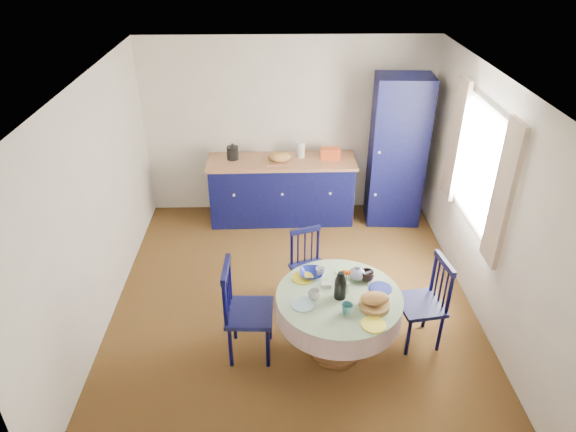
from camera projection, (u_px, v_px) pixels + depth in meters
name	position (u px, v px, depth m)	size (l,w,h in m)	color
floor	(293.00, 302.00, 5.83)	(4.50, 4.50, 0.00)	black
ceiling	(295.00, 83.00, 4.58)	(4.50, 4.50, 0.00)	white
wall_back	(288.00, 128.00, 7.15)	(4.00, 0.02, 2.50)	white
wall_left	(96.00, 208.00, 5.16)	(0.02, 4.50, 2.50)	white
wall_right	(489.00, 203.00, 5.25)	(0.02, 4.50, 2.50)	white
window	(479.00, 167.00, 5.37)	(0.10, 1.74, 1.45)	white
kitchen_counter	(282.00, 189.00, 7.24)	(2.05, 0.66, 1.15)	black
pantry_cabinet	(397.00, 152.00, 6.94)	(0.76, 0.56, 2.07)	black
dining_table	(340.00, 305.00, 4.86)	(1.19, 1.19, 1.00)	#5D301A
chair_left	(245.00, 311.00, 4.90)	(0.46, 0.49, 1.05)	black
chair_far	(309.00, 267.00, 5.67)	(0.49, 0.47, 0.87)	black
chair_right	(425.00, 302.00, 5.07)	(0.48, 0.49, 0.97)	black
mug_a	(314.00, 294.00, 4.75)	(0.11, 0.11, 0.09)	silver
mug_b	(347.00, 309.00, 4.56)	(0.11, 0.11, 0.10)	#357477
mug_c	(367.00, 276.00, 4.98)	(0.13, 0.13, 0.11)	black
mug_d	(320.00, 272.00, 5.04)	(0.10, 0.10, 0.09)	silver
cobalt_bowl	(311.00, 274.00, 5.05)	(0.23, 0.23, 0.06)	navy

